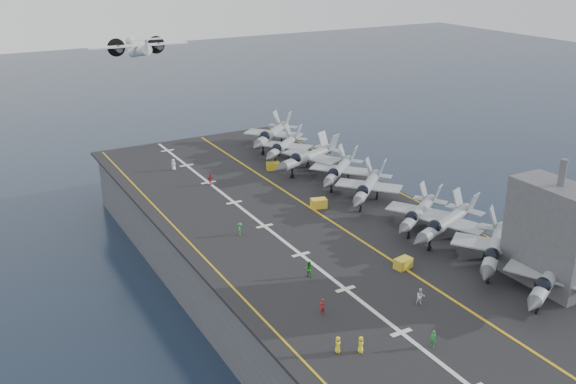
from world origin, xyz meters
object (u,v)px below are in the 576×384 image
fighter_jet_0 (550,276)px  tow_cart_a (403,263)px  island_superstructure (554,223)px  transport_plane (139,51)px

fighter_jet_0 → tow_cart_a: (-9.63, 13.19, -1.93)m
island_superstructure → transport_plane: 88.76m
island_superstructure → fighter_jet_0: size_ratio=0.85×
tow_cart_a → transport_plane: 77.19m
fighter_jet_0 → tow_cart_a: fighter_jet_0 is taller
tow_cart_a → transport_plane: bearing=96.1°
island_superstructure → fighter_jet_0: island_superstructure is taller
island_superstructure → tow_cart_a: island_superstructure is taller
island_superstructure → fighter_jet_0: 5.98m
transport_plane → tow_cart_a: bearing=-83.9°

